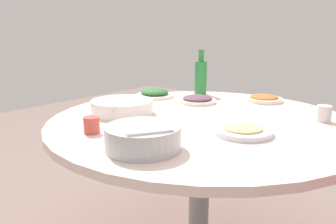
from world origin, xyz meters
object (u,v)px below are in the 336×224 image
(soup_bowl, at_px, (122,107))
(dish_eggplant, at_px, (197,100))
(rice_bowl, at_px, (143,137))
(dish_noodles, at_px, (243,130))
(green_bottle, at_px, (201,77))
(dish_tofu_braise, at_px, (264,98))
(round_dining_table, at_px, (201,133))
(tea_cup_near, at_px, (92,125))
(dish_greens, at_px, (155,93))
(tea_cup_far, at_px, (324,114))

(soup_bowl, relative_size, dish_eggplant, 1.44)
(rice_bowl, relative_size, dish_noodles, 1.13)
(green_bottle, bearing_deg, dish_noodles, -44.85)
(rice_bowl, distance_m, soup_bowl, 0.51)
(dish_eggplant, xyz_separation_m, dish_tofu_braise, (0.28, 0.27, -0.00))
(dish_eggplant, distance_m, dish_tofu_braise, 0.39)
(round_dining_table, height_order, tea_cup_near, tea_cup_near)
(dish_eggplant, distance_m, green_bottle, 0.28)
(rice_bowl, bearing_deg, soup_bowl, 145.10)
(round_dining_table, height_order, rice_bowl, rice_bowl)
(dish_eggplant, bearing_deg, dish_greens, -174.99)
(dish_eggplant, relative_size, tea_cup_far, 2.85)
(dish_tofu_braise, bearing_deg, rice_bowl, -89.68)
(round_dining_table, height_order, green_bottle, green_bottle)
(tea_cup_near, bearing_deg, dish_tofu_braise, 74.63)
(round_dining_table, bearing_deg, tea_cup_far, 32.28)
(round_dining_table, relative_size, dish_eggplant, 6.70)
(dish_noodles, height_order, tea_cup_near, tea_cup_near)
(tea_cup_far, bearing_deg, dish_noodles, -116.44)
(soup_bowl, height_order, tea_cup_near, soup_bowl)
(soup_bowl, relative_size, tea_cup_far, 4.09)
(dish_greens, bearing_deg, tea_cup_far, 2.97)
(tea_cup_near, xyz_separation_m, tea_cup_far, (0.66, 0.76, 0.00))
(dish_tofu_braise, bearing_deg, dish_noodles, -73.58)
(dish_noodles, bearing_deg, dish_tofu_braise, 106.42)
(tea_cup_near, bearing_deg, tea_cup_far, 49.01)
(dish_eggplant, distance_m, tea_cup_near, 0.74)
(rice_bowl, distance_m, dish_noodles, 0.42)
(dish_greens, distance_m, tea_cup_near, 0.77)
(soup_bowl, bearing_deg, dish_tofu_braise, 60.00)
(green_bottle, bearing_deg, rice_bowl, -66.84)
(green_bottle, height_order, tea_cup_near, green_bottle)
(dish_tofu_braise, bearing_deg, tea_cup_near, -105.37)
(rice_bowl, distance_m, tea_cup_far, 0.85)
(dish_tofu_braise, xyz_separation_m, green_bottle, (-0.41, -0.05, 0.10))
(dish_noodles, distance_m, green_bottle, 0.85)
(rice_bowl, distance_m, dish_greens, 0.92)
(round_dining_table, distance_m, tea_cup_far, 0.55)
(tea_cup_near, bearing_deg, rice_bowl, -0.75)
(dish_noodles, distance_m, dish_tofu_braise, 0.67)
(dish_greens, distance_m, green_bottle, 0.32)
(soup_bowl, distance_m, dish_tofu_braise, 0.83)
(dish_tofu_braise, bearing_deg, dish_eggplant, -135.61)
(dish_greens, xyz_separation_m, tea_cup_near, (0.30, -0.71, 0.01))
(round_dining_table, bearing_deg, rice_bowl, -80.37)
(tea_cup_far, bearing_deg, soup_bowl, -149.47)
(tea_cup_far, bearing_deg, dish_tofu_braise, 147.17)
(dish_eggplant, xyz_separation_m, tea_cup_near, (-0.00, -0.74, 0.01))
(dish_greens, relative_size, tea_cup_far, 3.18)
(rice_bowl, bearing_deg, tea_cup_near, 179.25)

